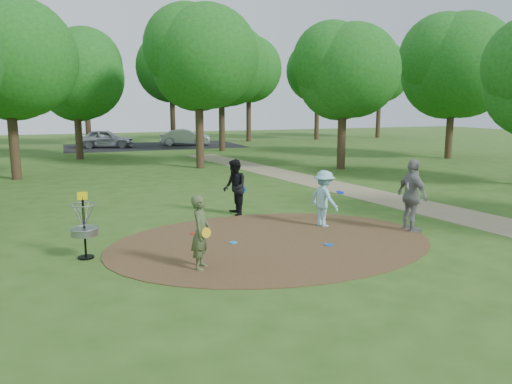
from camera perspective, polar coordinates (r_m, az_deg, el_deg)
name	(u,v)px	position (r m, az deg, el deg)	size (l,w,h in m)	color
ground	(273,242)	(12.76, 1.93, -5.76)	(100.00, 100.00, 0.00)	#2D5119
dirt_clearing	(273,242)	(12.76, 1.93, -5.71)	(8.40, 8.40, 0.02)	#47301C
footpath	(428,208)	(17.78, 19.01, -1.73)	(2.00, 40.00, 0.01)	#8C7A5B
parking_lot	(154,146)	(42.01, -11.55, 5.18)	(14.00, 8.00, 0.01)	black
player_observer_with_disc	(201,232)	(10.63, -6.34, -4.60)	(0.61, 0.70, 1.60)	#495933
player_throwing_with_disc	(324,198)	(14.35, 7.79, -0.74)	(1.09, 1.16, 1.62)	#92CCDA
player_walking_with_disc	(235,187)	(15.65, -2.46, 0.52)	(0.76, 0.91, 1.77)	black
player_waiting_with_disc	(412,196)	(14.26, 17.44, -0.40)	(0.51, 1.18, 2.00)	gray
disc_ground_cyan	(233,242)	(12.64, -2.60, -5.78)	(0.22, 0.22, 0.02)	#1A9CD7
disc_ground_blue	(329,245)	(12.56, 8.33, -5.99)	(0.22, 0.22, 0.02)	blue
disc_ground_red	(195,234)	(13.57, -7.02, -4.74)	(0.22, 0.22, 0.02)	red
car_left	(106,139)	(41.27, -16.82, 5.86)	(1.70, 4.22, 1.44)	#A6A7AE
car_right	(186,137)	(42.16, -8.06, 6.21)	(1.42, 4.07, 1.34)	#A8ACB0
disc_golf_basket	(84,221)	(11.91, -19.07, -3.14)	(0.63, 0.63, 1.54)	black
tree_ring	(260,64)	(22.57, 0.47, 14.42)	(37.45, 45.47, 8.98)	#332316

